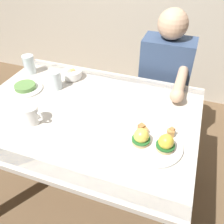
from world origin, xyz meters
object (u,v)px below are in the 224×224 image
eggs_benedict_plate (153,142)px  water_glass_far (29,66)px  coffee_mug (31,114)px  fork (144,93)px  fruit_bowl (72,74)px  diner_person (164,82)px  side_plate (25,88)px  water_glass_near (55,81)px  dining_table (85,126)px

eggs_benedict_plate → water_glass_far: bearing=157.0°
coffee_mug → water_glass_far: (-0.30, 0.43, 0.00)m
coffee_mug → fork: coffee_mug is taller
fruit_bowl → fork: fruit_bowl is taller
coffee_mug → diner_person: 0.95m
water_glass_far → side_plate: water_glass_far is taller
water_glass_near → water_glass_far: 0.28m
diner_person → water_glass_near: bearing=-143.1°
dining_table → fork: 0.40m
coffee_mug → diner_person: (0.54, 0.77, -0.14)m
eggs_benedict_plate → water_glass_near: 0.72m
fruit_bowl → side_plate: fruit_bowl is taller
coffee_mug → side_plate: coffee_mug is taller
dining_table → fork: bearing=46.2°
eggs_benedict_plate → coffee_mug: (-0.61, -0.04, 0.02)m
water_glass_far → side_plate: size_ratio=0.62×
dining_table → eggs_benedict_plate: (0.40, -0.13, 0.13)m
eggs_benedict_plate → diner_person: 0.74m
fork → side_plate: side_plate is taller
dining_table → coffee_mug: (-0.21, -0.17, 0.16)m
eggs_benedict_plate → coffee_mug: coffee_mug is taller
eggs_benedict_plate → diner_person: size_ratio=0.24×
dining_table → water_glass_far: (-0.51, 0.26, 0.16)m
fruit_bowl → coffee_mug: size_ratio=1.08×
side_plate → fruit_bowl: bearing=46.7°
dining_table → diner_person: bearing=60.7°
water_glass_far → side_plate: (0.09, -0.19, -0.04)m
fork → diner_person: 0.34m
fork → diner_person: diner_person is taller
eggs_benedict_plate → water_glass_near: water_glass_near is taller
fork → water_glass_near: water_glass_near is taller
fork → side_plate: bearing=-163.6°
eggs_benedict_plate → fork: (-0.14, 0.40, -0.02)m
eggs_benedict_plate → fruit_bowl: eggs_benedict_plate is taller
coffee_mug → water_glass_far: size_ratio=0.90×
fruit_bowl → water_glass_far: size_ratio=0.97×
water_glass_near → diner_person: diner_person is taller
fruit_bowl → diner_person: bearing=29.1°
eggs_benedict_plate → water_glass_near: (-0.66, 0.28, 0.02)m
eggs_benedict_plate → coffee_mug: 0.61m
diner_person → fork: bearing=-102.5°
eggs_benedict_plate → water_glass_far: size_ratio=2.18×
dining_table → fork: size_ratio=8.81×
eggs_benedict_plate → diner_person: (-0.07, 0.73, -0.12)m
fork → water_glass_far: water_glass_far is taller
dining_table → coffee_mug: coffee_mug is taller
water_glass_far → coffee_mug: bearing=-54.5°
side_plate → diner_person: size_ratio=0.18×
eggs_benedict_plate → side_plate: (-0.82, 0.20, -0.01)m
diner_person → side_plate: bearing=-145.3°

